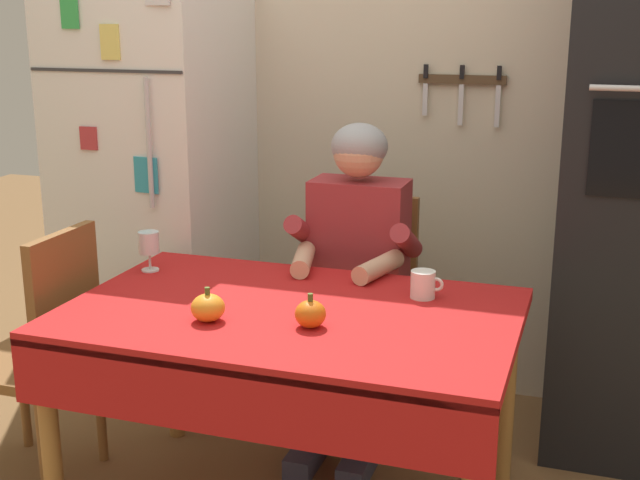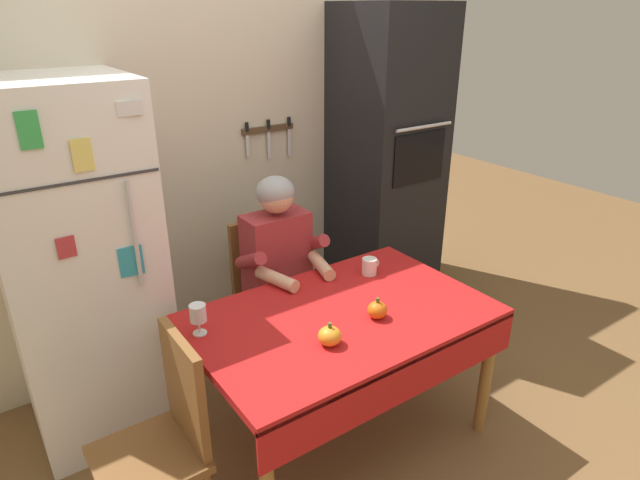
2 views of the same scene
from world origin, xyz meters
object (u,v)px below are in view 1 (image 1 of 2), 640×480
(chair_left_side, at_px, (44,347))
(coffee_mug, at_px, (423,284))
(seated_person, at_px, (354,261))
(wine_glass, at_px, (149,244))
(chair_behind_person, at_px, (366,302))
(pumpkin_medium, at_px, (310,314))
(pumpkin_large, at_px, (208,308))
(dining_table, at_px, (288,336))
(refrigerator, at_px, (156,187))

(chair_left_side, xyz_separation_m, coffee_mug, (1.27, 0.28, 0.27))
(seated_person, height_order, coffee_mug, seated_person)
(seated_person, bearing_deg, wine_glass, -150.78)
(coffee_mug, bearing_deg, seated_person, 134.28)
(chair_left_side, bearing_deg, wine_glass, 42.68)
(chair_behind_person, bearing_deg, pumpkin_medium, -85.10)
(chair_behind_person, distance_m, pumpkin_large, 1.01)
(chair_behind_person, height_order, seated_person, seated_person)
(chair_left_side, relative_size, pumpkin_medium, 8.97)
(coffee_mug, bearing_deg, wine_glass, -178.81)
(coffee_mug, xyz_separation_m, pumpkin_medium, (-0.26, -0.37, -0.00))
(dining_table, bearing_deg, wine_glass, 158.90)
(coffee_mug, height_order, pumpkin_medium, pumpkin_medium)
(wine_glass, relative_size, pumpkin_large, 1.36)
(dining_table, bearing_deg, seated_person, 86.80)
(refrigerator, xyz_separation_m, dining_table, (0.95, -0.88, -0.24))
(pumpkin_medium, bearing_deg, seated_person, 96.19)
(refrigerator, bearing_deg, pumpkin_large, -54.07)
(chair_behind_person, height_order, coffee_mug, chair_behind_person)
(dining_table, distance_m, seated_person, 0.61)
(pumpkin_large, bearing_deg, wine_glass, 136.88)
(chair_behind_person, xyz_separation_m, pumpkin_large, (-0.23, -0.95, 0.27))
(dining_table, relative_size, pumpkin_medium, 13.51)
(chair_behind_person, distance_m, wine_glass, 0.92)
(wine_glass, bearing_deg, seated_person, 29.22)
(dining_table, xyz_separation_m, pumpkin_large, (-0.20, -0.16, 0.13))
(coffee_mug, bearing_deg, chair_behind_person, 122.21)
(chair_behind_person, distance_m, pumpkin_medium, 0.94)
(chair_left_side, bearing_deg, pumpkin_medium, -4.87)
(refrigerator, relative_size, pumpkin_medium, 17.37)
(dining_table, distance_m, chair_left_side, 0.91)
(refrigerator, xyz_separation_m, wine_glass, (0.33, -0.64, -0.06))
(chair_left_side, height_order, pumpkin_large, chair_left_side)
(pumpkin_large, bearing_deg, refrigerator, 125.93)
(dining_table, relative_size, seated_person, 1.12)
(wine_glass, bearing_deg, chair_left_side, -137.32)
(seated_person, height_order, pumpkin_medium, seated_person)
(pumpkin_large, height_order, pumpkin_medium, pumpkin_large)
(seated_person, bearing_deg, chair_left_side, -146.23)
(seated_person, distance_m, pumpkin_large, 0.80)
(refrigerator, distance_m, chair_left_side, 0.99)
(chair_behind_person, relative_size, wine_glass, 6.45)
(dining_table, height_order, coffee_mug, coffee_mug)
(chair_behind_person, distance_m, chair_left_side, 1.24)
(dining_table, height_order, wine_glass, wine_glass)
(refrigerator, distance_m, coffee_mug, 1.46)
(refrigerator, relative_size, seated_person, 1.45)
(seated_person, bearing_deg, refrigerator, 164.15)
(refrigerator, bearing_deg, pumpkin_medium, -43.04)
(refrigerator, height_order, pumpkin_large, refrigerator)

